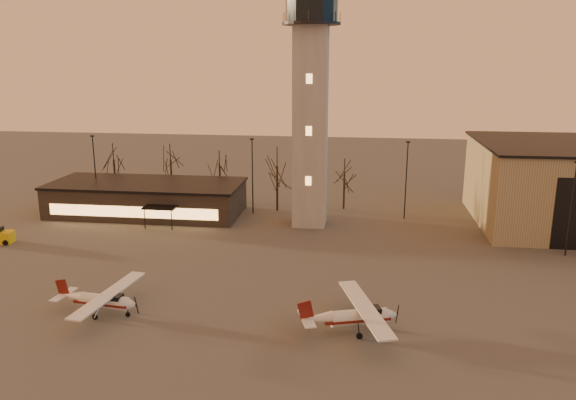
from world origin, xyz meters
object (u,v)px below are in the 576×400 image
Objects in this scene: control_tower at (311,92)px; cessna_front at (360,319)px; cessna_rear at (106,304)px; terminal at (147,198)px.

cessna_front is at bearing -76.83° from control_tower.
terminal is at bearing 111.99° from cessna_rear.
cessna_front is (6.53, -27.93, -15.34)m from control_tower.
cessna_front is at bearing -46.35° from terminal.
control_tower is 34.64m from cessna_rear.
control_tower is 1.28× the size of terminal.
cessna_front is 1.05× the size of cessna_rear.
control_tower reaches higher than terminal.
cessna_rear is (7.97, -29.65, -1.24)m from terminal.
terminal is 2.46× the size of cessna_front.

